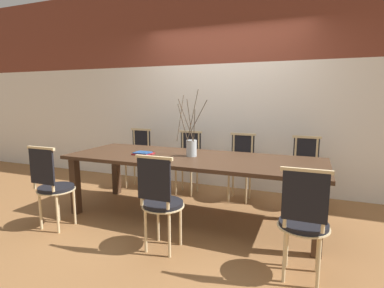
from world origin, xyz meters
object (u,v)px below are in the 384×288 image
at_px(dining_table, 192,163).
at_px(chair_far_center, 241,164).
at_px(chair_near_center, 304,219).
at_px(book_stack, 143,153).
at_px(vase_centerpiece, 191,146).

distance_m(dining_table, chair_far_center, 0.94).
xyz_separation_m(dining_table, chair_far_center, (0.39, 0.85, -0.16)).
bearing_deg(chair_near_center, book_stack, 157.73).
bearing_deg(vase_centerpiece, book_stack, -168.62).
relative_size(chair_far_center, book_stack, 3.96).
height_order(vase_centerpiece, book_stack, vase_centerpiece).
distance_m(chair_far_center, vase_centerpiece, 0.98).
distance_m(chair_near_center, vase_centerpiece, 1.59).
height_order(chair_near_center, book_stack, chair_near_center).
bearing_deg(vase_centerpiece, chair_far_center, 63.47).
height_order(dining_table, chair_far_center, chair_far_center).
xyz_separation_m(vase_centerpiece, book_stack, (-0.58, -0.12, -0.11)).
bearing_deg(chair_near_center, vase_centerpiece, 145.49).
bearing_deg(vase_centerpiece, dining_table, -55.10).
relative_size(chair_near_center, book_stack, 3.96).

